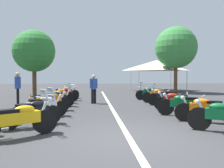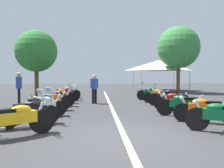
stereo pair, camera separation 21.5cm
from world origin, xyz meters
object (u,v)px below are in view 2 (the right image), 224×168
Objects in this scene: traffic_cone_1 at (32,99)px; roadside_tree_1 at (36,51)px; motorcycle_left_row_4 at (55,98)px; motorcycle_right_row_5 at (161,96)px; motorcycle_right_row_2 at (184,105)px; bystander_0 at (94,87)px; motorcycle_left_row_2 at (42,106)px; motorcycle_right_row_4 at (168,97)px; motorcycle_right_row_6 at (152,93)px; event_tent at (159,65)px; motorcycle_right_row_3 at (176,101)px; bystander_1 at (19,85)px; motorcycle_right_row_1 at (205,109)px; motorcycle_left_row_5 at (59,96)px; motorcycle_left_row_1 at (31,112)px; motorcycle_left_row_7 at (66,92)px; motorcycle_left_row_6 at (65,94)px; motorcycle_left_row_3 at (49,102)px; motorcycle_left_row_0 at (15,119)px; motorcycle_right_row_0 at (223,117)px; roadside_tree_2 at (178,47)px.

traffic_cone_1 is 6.81m from roadside_tree_1.
motorcycle_left_row_4 is 5.83m from motorcycle_right_row_5.
traffic_cone_1 is 0.12× the size of roadside_tree_1.
motorcycle_right_row_2 is 1.24× the size of bystander_0.
motorcycle_left_row_2 is at bearing -60.87° from bystander_0.
motorcycle_left_row_4 is 1.01× the size of motorcycle_right_row_4.
event_tent reaches higher than motorcycle_right_row_6.
motorcycle_right_row_3 is at bearing -71.97° from motorcycle_right_row_2.
bystander_0 reaches higher than motorcycle_right_row_2.
roadside_tree_1 is (10.22, 2.76, 3.07)m from motorcycle_left_row_2.
bystander_1 is (2.85, 7.82, 0.60)m from motorcycle_right_row_3.
motorcycle_right_row_1 is at bearing -46.42° from motorcycle_left_row_2.
bystander_0 is at bearing -32.89° from motorcycle_left_row_5.
motorcycle_left_row_1 is 0.88× the size of motorcycle_right_row_3.
bystander_1 reaches higher than motorcycle_left_row_5.
motorcycle_right_row_5 reaches higher than motorcycle_right_row_3.
motorcycle_left_row_4 reaches higher than traffic_cone_1.
motorcycle_right_row_2 is at bearing 131.35° from bystander_1.
motorcycle_right_row_2 is (1.24, 0.25, 0.01)m from motorcycle_right_row_1.
motorcycle_left_row_7 is 3.58m from bystander_1.
motorcycle_left_row_1 is at bearing 66.57° from motorcycle_right_row_4.
motorcycle_right_row_4 reaches higher than motorcycle_left_row_6.
motorcycle_left_row_3 is at bearing -151.88° from traffic_cone_1.
motorcycle_left_row_0 reaches higher than motorcycle_right_row_1.
motorcycle_left_row_7 is at bearing 51.22° from motorcycle_left_row_5.
motorcycle_right_row_0 is 2.65m from motorcycle_right_row_2.
roadside_tree_2 is at bearing -93.94° from motorcycle_right_row_6.
motorcycle_right_row_3 is at bearing -34.33° from motorcycle_left_row_3.
motorcycle_right_row_0 reaches higher than motorcycle_left_row_6.
motorcycle_right_row_3 is (4.17, -5.63, -0.03)m from motorcycle_left_row_0.
roadside_tree_2 is at bearing -80.76° from roadside_tree_1.
motorcycle_right_row_1 is at bearing 118.42° from motorcycle_right_row_4.
traffic_cone_1 is 0.12× the size of event_tent.
motorcycle_left_row_3 is 2.74m from motorcycle_left_row_5.
motorcycle_right_row_6 reaches higher than motorcycle_right_row_0.
motorcycle_right_row_6 is at bearing 0.88° from motorcycle_left_row_4.
motorcycle_right_row_2 is (-3.00, -5.46, 0.01)m from motorcycle_left_row_4.
motorcycle_left_row_1 is 5.68m from motorcycle_right_row_1.
motorcycle_left_row_6 is 0.90× the size of motorcycle_right_row_2.
motorcycle_left_row_0 reaches higher than motorcycle_right_row_4.
motorcycle_left_row_1 is 0.95× the size of motorcycle_left_row_2.
motorcycle_left_row_3 is at bearing -115.62° from motorcycle_left_row_4.
motorcycle_right_row_6 reaches higher than motorcycle_left_row_6.
roadside_tree_2 reaches higher than event_tent.
motorcycle_right_row_6 is (1.63, 0.13, 0.01)m from motorcycle_right_row_5.
motorcycle_right_row_6 is at bearing 15.89° from motorcycle_left_row_1.
motorcycle_left_row_1 is at bearing -122.48° from motorcycle_left_row_6.
bystander_0 is 4.13m from bystander_1.
bystander_0 is (-1.22, -1.81, 0.49)m from motorcycle_left_row_6.
motorcycle_right_row_5 is at bearing -59.35° from motorcycle_right_row_4.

